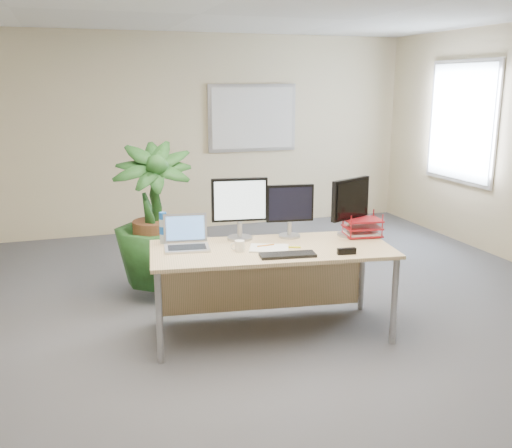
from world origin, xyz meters
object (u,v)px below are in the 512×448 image
object	(u,v)px
floor_plant	(154,222)
monitor_left	(240,205)
laptop	(186,240)
monitor_right	(290,207)
desk	(269,262)

from	to	relation	value
floor_plant	monitor_left	bearing A→B (deg)	-53.17
monitor_left	laptop	distance (m)	0.54
floor_plant	laptop	xyz separation A→B (m)	(0.13, -0.90, 0.06)
monitor_right	laptop	distance (m)	0.93
desk	monitor_right	distance (m)	0.51
monitor_right	floor_plant	bearing A→B (deg)	139.82
monitor_left	floor_plant	bearing A→B (deg)	126.83
laptop	floor_plant	bearing A→B (deg)	98.14
monitor_left	monitor_right	world-z (taller)	monitor_left
laptop	desk	bearing A→B (deg)	-10.86
floor_plant	monitor_right	bearing A→B (deg)	-40.18
desk	monitor_left	size ratio (longest dim) A/B	3.87
desk	floor_plant	size ratio (longest dim) A/B	1.36
desk	floor_plant	bearing A→B (deg)	127.64
monitor_right	laptop	size ratio (longest dim) A/B	1.15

